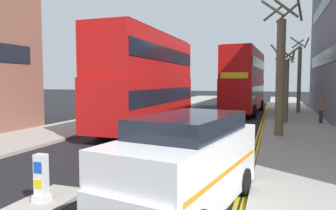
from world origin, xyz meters
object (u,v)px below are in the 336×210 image
object	(u,v)px
double_decker_bus_oncoming	(244,79)
taxi_minivan	(185,163)
double_decker_bus_away	(148,78)
pedestrian_far	(321,110)
keep_left_bollard	(41,180)

from	to	relation	value
double_decker_bus_oncoming	taxi_minivan	size ratio (longest dim) A/B	2.15
double_decker_bus_away	double_decker_bus_oncoming	xyz separation A→B (m)	(4.57, 11.49, 0.00)
double_decker_bus_oncoming	pedestrian_far	world-z (taller)	double_decker_bus_oncoming
taxi_minivan	keep_left_bollard	bearing A→B (deg)	-165.32
double_decker_bus_away	taxi_minivan	size ratio (longest dim) A/B	2.13
double_decker_bus_away	pedestrian_far	size ratio (longest dim) A/B	6.68
double_decker_bus_away	double_decker_bus_oncoming	bearing A→B (deg)	68.33
pedestrian_far	taxi_minivan	bearing A→B (deg)	-106.63
keep_left_bollard	pedestrian_far	distance (m)	18.56
double_decker_bus_oncoming	pedestrian_far	distance (m)	8.55
double_decker_bus_oncoming	pedestrian_far	bearing A→B (deg)	-48.84
taxi_minivan	double_decker_bus_oncoming	bearing A→B (deg)	91.82
double_decker_bus_away	double_decker_bus_oncoming	size ratio (longest dim) A/B	0.99
keep_left_bollard	taxi_minivan	bearing A→B (deg)	14.68
double_decker_bus_oncoming	pedestrian_far	size ratio (longest dim) A/B	6.73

